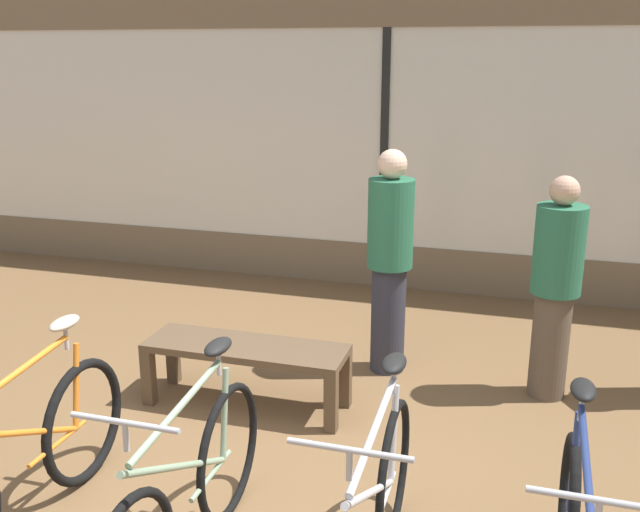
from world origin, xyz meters
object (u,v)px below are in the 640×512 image
bicycle_center (187,498)px  display_bench (246,356)px  bicycle_center_left (23,465)px  customer_mid_floor (390,258)px  customer_near_rack (556,285)px

bicycle_center → display_bench: (-0.37, 1.62, -0.03)m
bicycle_center_left → display_bench: size_ratio=1.27×
display_bench → customer_mid_floor: bearing=45.9°
customer_near_rack → customer_mid_floor: 1.19m
customer_mid_floor → customer_near_rack: bearing=-4.5°
bicycle_center_left → customer_mid_floor: size_ratio=1.04×
bicycle_center_left → bicycle_center: (0.92, -0.02, 0.01)m
bicycle_center_left → customer_mid_floor: bearing=60.8°
customer_mid_floor → bicycle_center_left: bearing=-119.2°
bicycle_center_left → customer_near_rack: (2.55, 2.35, 0.44)m
bicycle_center → display_bench: size_ratio=1.22×
bicycle_center_left → customer_near_rack: customer_near_rack is taller
display_bench → customer_near_rack: 2.19m
customer_near_rack → customer_mid_floor: (-1.18, 0.09, 0.07)m
bicycle_center_left → customer_mid_floor: 2.85m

